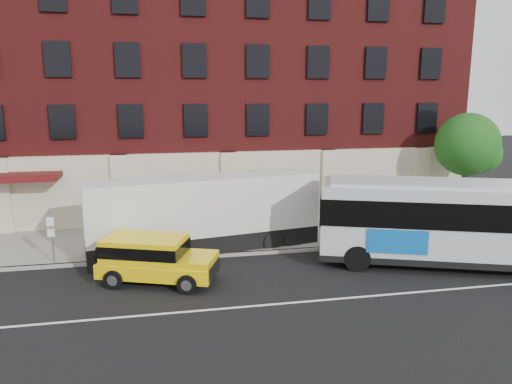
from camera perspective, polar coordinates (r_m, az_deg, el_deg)
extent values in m
plane|color=black|center=(17.46, 2.31, -13.75)|extent=(120.00, 120.00, 0.00)
cube|color=gray|center=(25.70, -2.36, -5.11)|extent=(60.00, 6.00, 0.15)
cube|color=gray|center=(22.88, -1.20, -7.24)|extent=(60.00, 0.25, 0.15)
cube|color=silver|center=(17.90, 1.93, -13.06)|extent=(60.00, 0.12, 0.01)
cube|color=#5D1616|center=(32.54, -4.68, 11.92)|extent=(30.00, 10.00, 15.00)
cube|color=beige|center=(27.94, -3.29, 0.64)|extent=(30.00, 0.35, 4.00)
cube|color=#4F0E0F|center=(27.64, -26.28, 1.63)|extent=(4.20, 2.20, 0.30)
cube|color=beige|center=(28.82, -27.62, -0.36)|extent=(0.90, 0.55, 4.00)
cube|color=beige|center=(27.69, -15.65, 0.11)|extent=(0.90, 0.55, 4.00)
cube|color=beige|center=(27.85, -3.26, 0.60)|extent=(0.90, 0.55, 4.00)
cube|color=beige|center=(29.26, 8.46, 1.03)|extent=(0.90, 0.55, 4.00)
cube|color=beige|center=(31.76, 18.72, 1.37)|extent=(0.90, 0.55, 4.00)
cube|color=black|center=(27.75, -21.78, 7.67)|extent=(1.30, 0.20, 1.80)
cube|color=black|center=(27.33, -14.48, 8.08)|extent=(1.30, 0.20, 1.80)
cube|color=black|center=(27.36, -7.08, 8.36)|extent=(1.30, 0.20, 1.80)
cube|color=black|center=(27.83, 0.21, 8.50)|extent=(1.30, 0.20, 1.80)
cube|color=black|center=(28.72, 7.15, 8.51)|extent=(1.30, 0.20, 1.80)
cube|color=black|center=(30.00, 13.58, 8.41)|extent=(1.30, 0.20, 1.80)
cube|color=black|center=(31.62, 19.42, 8.23)|extent=(1.30, 0.20, 1.80)
cube|color=black|center=(27.76, -22.29, 14.26)|extent=(1.30, 0.20, 1.80)
cube|color=black|center=(27.34, -14.84, 14.78)|extent=(1.30, 0.20, 1.80)
cube|color=black|center=(27.37, -7.25, 15.06)|extent=(1.30, 0.20, 1.80)
cube|color=black|center=(27.84, 0.21, 15.09)|extent=(1.30, 0.20, 1.80)
cube|color=black|center=(28.73, 7.31, 14.89)|extent=(1.30, 0.20, 1.80)
cube|color=black|center=(30.01, 13.88, 14.52)|extent=(1.30, 0.20, 1.80)
cube|color=black|center=(31.62, 19.82, 14.02)|extent=(1.30, 0.20, 1.80)
cube|color=black|center=(28.21, 0.22, 21.59)|extent=(1.30, 0.20, 1.80)
cube|color=black|center=(29.09, 7.49, 21.20)|extent=(1.30, 0.20, 1.80)
cube|color=black|center=(30.35, 14.19, 20.55)|extent=(1.30, 0.20, 1.80)
cube|color=black|center=(31.95, 20.24, 19.74)|extent=(1.30, 0.20, 1.80)
cube|color=black|center=(28.53, -24.64, -1.02)|extent=(2.60, 0.15, 2.80)
cube|color=black|center=(27.72, -12.51, -0.56)|extent=(2.60, 0.15, 2.80)
cube|color=black|center=(28.19, -0.24, -0.08)|extent=(2.60, 0.15, 2.80)
cube|color=black|center=(29.89, 11.13, 0.38)|extent=(2.60, 0.15, 2.80)
cylinder|color=gray|center=(22.92, -22.82, -5.07)|extent=(0.07, 0.07, 2.50)
cube|color=white|center=(22.57, -23.05, -3.23)|extent=(0.30, 0.03, 0.40)
cube|color=white|center=(22.70, -22.95, -4.46)|extent=(0.30, 0.03, 0.35)
cylinder|color=#3A2C1D|center=(30.77, 23.15, -0.22)|extent=(0.32, 0.32, 3.00)
sphere|color=#184E16|center=(30.35, 23.59, 5.14)|extent=(3.60, 3.60, 3.60)
sphere|color=#184E16|center=(30.49, 25.02, 4.10)|extent=(2.20, 2.20, 2.20)
sphere|color=#184E16|center=(30.39, 22.16, 4.50)|extent=(2.00, 2.00, 2.00)
cube|color=silver|center=(22.95, 24.88, -3.27)|extent=(13.69, 7.29, 3.22)
cube|color=black|center=(23.36, 24.57, -6.82)|extent=(13.77, 7.36, 0.28)
cube|color=silver|center=(22.61, 25.24, 0.81)|extent=(12.94, 6.74, 0.14)
cube|color=black|center=(22.83, 25.00, -1.97)|extent=(13.81, 7.41, 1.13)
cube|color=#0C5AB8|center=(20.99, 16.26, -5.65)|extent=(2.35, 0.89, 1.02)
cylinder|color=black|center=(21.26, 11.81, -7.60)|extent=(1.18, 0.70, 1.13)
cylinder|color=black|center=(23.69, 11.52, -5.58)|extent=(1.18, 0.70, 1.13)
cube|color=yellow|center=(19.99, -11.40, -8.68)|extent=(4.95, 3.39, 0.57)
cube|color=yellow|center=(19.93, -12.90, -6.50)|extent=(3.60, 2.85, 0.95)
cube|color=black|center=(19.91, -12.91, -6.37)|extent=(3.65, 2.90, 0.48)
cube|color=yellow|center=(19.36, -7.05, -7.87)|extent=(1.97, 2.20, 0.29)
cube|color=black|center=(19.30, -4.91, -9.08)|extent=(0.59, 1.45, 0.52)
cylinder|color=black|center=(20.81, -17.76, -6.95)|extent=(0.45, 0.75, 0.72)
cylinder|color=black|center=(18.79, -8.10, -10.69)|extent=(0.81, 0.52, 0.76)
cylinder|color=silver|center=(18.79, -8.10, -10.69)|extent=(0.49, 0.41, 0.42)
cylinder|color=black|center=(20.45, -6.52, -8.75)|extent=(0.81, 0.52, 0.76)
cylinder|color=silver|center=(20.45, -6.52, -8.75)|extent=(0.49, 0.41, 0.42)
cylinder|color=black|center=(19.84, -16.38, -9.84)|extent=(0.81, 0.52, 0.76)
cylinder|color=silver|center=(19.84, -16.38, -9.84)|extent=(0.49, 0.41, 0.42)
cylinder|color=black|center=(21.42, -14.22, -8.09)|extent=(0.81, 0.52, 0.76)
cylinder|color=silver|center=(21.42, -14.22, -8.09)|extent=(0.49, 0.41, 0.42)
cube|color=black|center=(23.43, -5.91, -5.76)|extent=(11.10, 4.04, 1.00)
cube|color=white|center=(22.95, -6.00, -1.43)|extent=(11.11, 4.07, 2.63)
cylinder|color=black|center=(21.79, -15.66, -7.62)|extent=(0.94, 0.41, 0.91)
cylinder|color=black|center=(23.77, -16.17, -6.03)|extent=(0.94, 0.41, 0.91)
cylinder|color=black|center=(21.90, -12.81, -7.37)|extent=(0.94, 0.41, 0.91)
cylinder|color=black|center=(23.87, -13.56, -5.81)|extent=(0.94, 0.41, 0.91)
cylinder|color=black|center=(23.43, 1.89, -5.82)|extent=(0.94, 0.41, 0.91)
cylinder|color=black|center=(25.28, 0.04, -4.49)|extent=(0.94, 0.41, 0.91)
cylinder|color=black|center=(23.86, 4.31, -5.52)|extent=(0.94, 0.41, 0.91)
cylinder|color=black|center=(25.68, 2.31, -4.24)|extent=(0.94, 0.41, 0.91)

